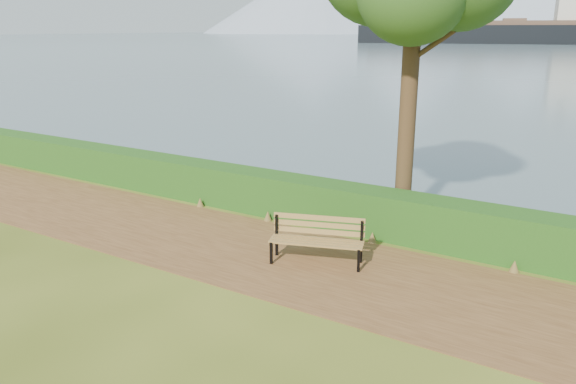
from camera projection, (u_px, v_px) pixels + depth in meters
The scene contains 5 objects.
ground at pixel (257, 259), 11.22m from camera, with size 140.00×140.00×0.00m, color #435017.
path at pixel (265, 254), 11.47m from camera, with size 40.00×3.40×0.01m, color brown.
hedge at pixel (320, 202), 13.21m from camera, with size 32.00×0.85×1.00m, color #194012.
bench at pixel (317, 237), 10.96m from camera, with size 1.89×1.09×0.91m.
cargo_ship at pixel (494, 32), 158.80m from camera, with size 71.26×27.43×21.44m.
Camera 1 is at (5.99, -8.51, 4.46)m, focal length 35.00 mm.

